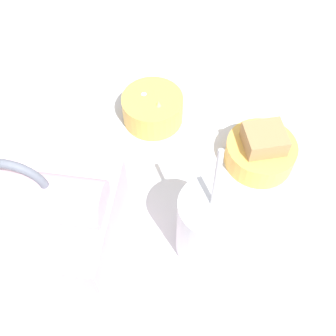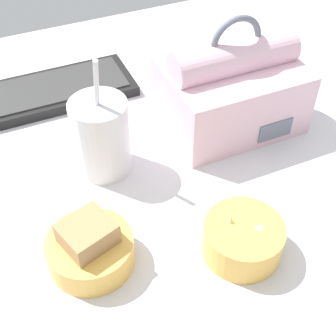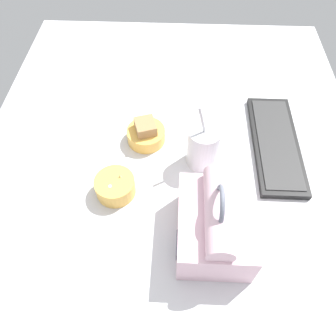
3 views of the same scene
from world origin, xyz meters
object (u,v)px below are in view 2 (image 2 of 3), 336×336
(bento_bowl_snacks, at_px, (242,238))
(soup_cup, at_px, (99,136))
(keyboard, at_px, (33,96))
(bento_bowl_sandwich, at_px, (90,248))
(lunch_bag, at_px, (231,89))

(bento_bowl_snacks, bearing_deg, soup_cup, 117.24)
(keyboard, xyz_separation_m, bento_bowl_sandwich, (-0.01, -0.37, 0.02))
(keyboard, bearing_deg, bento_bowl_sandwich, -91.00)
(keyboard, relative_size, soup_cup, 1.81)
(keyboard, height_order, lunch_bag, lunch_bag)
(keyboard, xyz_separation_m, lunch_bag, (0.29, -0.19, 0.06))
(bento_bowl_sandwich, distance_m, bento_bowl_snacks, 0.19)
(bento_bowl_sandwich, bearing_deg, bento_bowl_snacks, -19.24)
(keyboard, distance_m, bento_bowl_sandwich, 0.37)
(bento_bowl_sandwich, relative_size, bento_bowl_snacks, 1.07)
(bento_bowl_snacks, bearing_deg, bento_bowl_sandwich, 160.76)
(soup_cup, bearing_deg, keyboard, 105.75)
(keyboard, relative_size, lunch_bag, 1.68)
(lunch_bag, relative_size, bento_bowl_sandwich, 1.96)
(bento_bowl_sandwich, xyz_separation_m, bento_bowl_snacks, (0.18, -0.06, -0.00))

